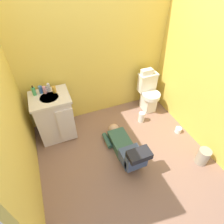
% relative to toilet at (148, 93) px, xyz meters
% --- Properties ---
extents(ground_plane, '(3.07, 3.05, 0.04)m').
position_rel_toilet_xyz_m(ground_plane, '(-0.94, -0.74, -0.39)').
color(ground_plane, '#886352').
extents(wall_back, '(2.73, 0.08, 2.40)m').
position_rel_toilet_xyz_m(wall_back, '(-0.94, 0.33, 0.83)').
color(wall_back, '#E2C14D').
rests_on(wall_back, ground_plane).
extents(wall_left, '(0.08, 2.05, 2.40)m').
position_rel_toilet_xyz_m(wall_left, '(-2.27, -0.74, 0.83)').
color(wall_left, '#E2C14D').
rests_on(wall_left, ground_plane).
extents(wall_right, '(0.08, 2.05, 2.40)m').
position_rel_toilet_xyz_m(wall_right, '(0.38, -0.74, 0.83)').
color(wall_right, '#E2C14D').
rests_on(wall_right, ground_plane).
extents(toilet, '(0.36, 0.46, 0.75)m').
position_rel_toilet_xyz_m(toilet, '(0.00, 0.00, 0.00)').
color(toilet, white).
rests_on(toilet, ground_plane).
extents(vanity_cabinet, '(0.60, 0.53, 0.82)m').
position_rel_toilet_xyz_m(vanity_cabinet, '(-1.81, -0.04, 0.05)').
color(vanity_cabinet, silver).
rests_on(vanity_cabinet, ground_plane).
extents(faucet, '(0.02, 0.02, 0.10)m').
position_rel_toilet_xyz_m(faucet, '(-1.82, 0.11, 0.50)').
color(faucet, silver).
rests_on(faucet, vanity_cabinet).
extents(person_plumber, '(0.39, 1.06, 0.52)m').
position_rel_toilet_xyz_m(person_plumber, '(-0.91, -0.91, -0.19)').
color(person_plumber, '#33594C').
rests_on(person_plumber, ground_plane).
extents(tissue_box, '(0.22, 0.11, 0.10)m').
position_rel_toilet_xyz_m(tissue_box, '(-0.04, 0.09, 0.43)').
color(tissue_box, silver).
rests_on(tissue_box, toilet).
extents(soap_dispenser, '(0.06, 0.06, 0.17)m').
position_rel_toilet_xyz_m(soap_dispenser, '(-2.01, 0.09, 0.52)').
color(soap_dispenser, '#429E5C').
rests_on(soap_dispenser, vanity_cabinet).
extents(bottle_blue, '(0.06, 0.06, 0.12)m').
position_rel_toilet_xyz_m(bottle_blue, '(-1.91, 0.11, 0.51)').
color(bottle_blue, '#3E6CB1').
rests_on(bottle_blue, vanity_cabinet).
extents(bottle_pink, '(0.05, 0.05, 0.12)m').
position_rel_toilet_xyz_m(bottle_pink, '(-1.85, 0.07, 0.51)').
color(bottle_pink, pink).
rests_on(bottle_pink, vanity_cabinet).
extents(bottle_clear, '(0.04, 0.04, 0.13)m').
position_rel_toilet_xyz_m(bottle_clear, '(-1.78, 0.11, 0.52)').
color(bottle_clear, silver).
rests_on(bottle_clear, vanity_cabinet).
extents(bottle_amber, '(0.06, 0.06, 0.10)m').
position_rel_toilet_xyz_m(bottle_amber, '(-1.72, 0.05, 0.50)').
color(bottle_amber, gold).
rests_on(bottle_amber, vanity_cabinet).
extents(trash_can, '(0.18, 0.18, 0.27)m').
position_rel_toilet_xyz_m(trash_can, '(0.12, -1.46, -0.23)').
color(trash_can, tan).
rests_on(trash_can, ground_plane).
extents(paper_towel_roll, '(0.11, 0.11, 0.21)m').
position_rel_toilet_xyz_m(paper_towel_roll, '(-0.30, -0.32, -0.27)').
color(paper_towel_roll, white).
rests_on(paper_towel_roll, ground_plane).
extents(toilet_paper_roll, '(0.11, 0.11, 0.10)m').
position_rel_toilet_xyz_m(toilet_paper_roll, '(0.18, -0.82, -0.32)').
color(toilet_paper_roll, white).
rests_on(toilet_paper_roll, ground_plane).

